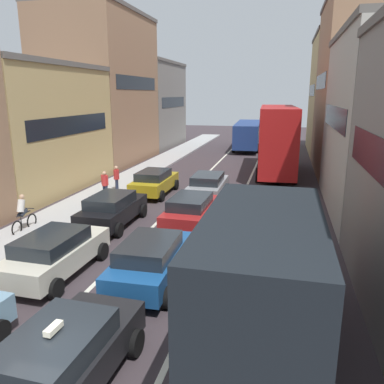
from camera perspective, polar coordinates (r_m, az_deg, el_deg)
The scene contains 19 objects.
sidewalk_left at distance 27.61m, azimuth -9.68°, elevation 1.69°, with size 2.60×64.00×0.14m, color #A9A9A9.
lane_stripe_left at distance 26.09m, azimuth 0.48°, elevation 1.02°, with size 0.16×60.00×0.01m, color silver.
lane_stripe_right at distance 25.56m, azimuth 7.93°, elevation 0.60°, with size 0.16×60.00×0.01m, color silver.
building_row_left at distance 31.00m, azimuth -18.05°, elevation 12.51°, with size 7.20×43.90×12.76m.
building_row_right at distance 29.25m, azimuth 25.68°, elevation 11.75°, with size 7.20×43.90×12.79m.
removalist_box_truck at distance 9.37m, azimuth 10.39°, elevation -11.26°, with size 2.71×7.71×3.58m.
taxi_centre_lane_front at distance 8.86m, azimuth -18.64°, elevation -22.30°, with size 2.19×4.36×1.66m.
sedan_centre_lane_second at distance 12.74m, azimuth -6.04°, elevation -9.80°, with size 2.13×4.33×1.49m.
wagon_left_lane_second at distance 13.97m, azimuth -19.47°, elevation -8.36°, with size 2.16×4.35×1.49m.
hatchback_centre_lane_third at distance 17.76m, azimuth -0.12°, elevation -2.70°, with size 2.17×4.35×1.49m.
sedan_left_lane_third at distance 18.37m, azimuth -11.63°, elevation -2.43°, with size 2.08×4.31×1.49m.
coupe_centre_lane_fourth at distance 22.53m, azimuth 2.36°, elevation 0.95°, with size 2.09×4.32×1.49m.
sedan_left_lane_fourth at distance 23.64m, azimuth -5.55°, elevation 1.52°, with size 2.09×4.32×1.49m.
sedan_right_lane_behind_truck at distance 16.41m, azimuth 10.17°, elevation -4.37°, with size 2.09×4.31×1.49m.
bus_mid_queue_primary at distance 30.04m, azimuth 12.38°, elevation 7.90°, with size 3.20×10.61×5.06m.
bus_far_queue_secondary at distance 43.91m, azimuth 8.19°, elevation 8.58°, with size 3.16×10.60×2.90m.
cyclist_on_sidewalk at distance 18.61m, azimuth -23.61°, elevation -2.96°, with size 0.50×1.73×1.72m.
pedestrian_near_kerb at distance 24.53m, azimuth -11.03°, elevation 2.15°, with size 0.34×0.53×1.66m.
pedestrian_mid_sidewalk at distance 22.96m, azimuth -12.68°, elevation 1.24°, with size 0.51×0.34×1.66m.
Camera 1 is at (4.03, -4.75, 5.97)m, focal length 36.30 mm.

